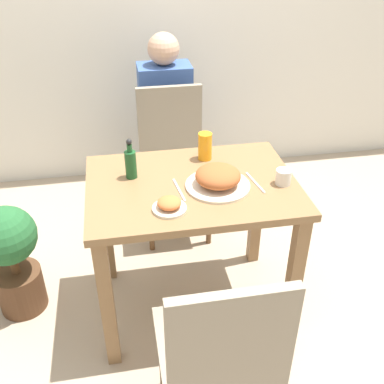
{
  "coord_description": "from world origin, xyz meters",
  "views": [
    {
      "loc": [
        -0.31,
        -1.71,
        1.81
      ],
      "look_at": [
        0.0,
        0.0,
        0.71
      ],
      "focal_mm": 42.0,
      "sensor_mm": 36.0,
      "label": 1
    }
  ],
  "objects_px": {
    "sauce_bottle": "(131,163)",
    "chair_near": "(221,352)",
    "side_plate": "(169,205)",
    "juice_glass": "(205,146)",
    "drink_cup": "(283,177)",
    "food_plate": "(218,178)",
    "potted_plant_left": "(12,255)",
    "chair_far": "(173,154)",
    "person_figure": "(166,122)"
  },
  "relations": [
    {
      "from": "side_plate",
      "to": "person_figure",
      "type": "bearing_deg",
      "value": 83.5
    },
    {
      "from": "food_plate",
      "to": "potted_plant_left",
      "type": "bearing_deg",
      "value": 169.12
    },
    {
      "from": "chair_near",
      "to": "juice_glass",
      "type": "bearing_deg",
      "value": -98.08
    },
    {
      "from": "chair_near",
      "to": "side_plate",
      "type": "xyz_separation_m",
      "value": [
        -0.1,
        0.54,
        0.26
      ]
    },
    {
      "from": "potted_plant_left",
      "to": "person_figure",
      "type": "xyz_separation_m",
      "value": [
        0.91,
        0.96,
        0.23
      ]
    },
    {
      "from": "drink_cup",
      "to": "sauce_bottle",
      "type": "bearing_deg",
      "value": 164.89
    },
    {
      "from": "sauce_bottle",
      "to": "drink_cup",
      "type": "bearing_deg",
      "value": -15.11
    },
    {
      "from": "food_plate",
      "to": "potted_plant_left",
      "type": "distance_m",
      "value": 1.11
    },
    {
      "from": "food_plate",
      "to": "chair_far",
      "type": "bearing_deg",
      "value": 96.58
    },
    {
      "from": "potted_plant_left",
      "to": "person_figure",
      "type": "distance_m",
      "value": 1.34
    },
    {
      "from": "side_plate",
      "to": "person_figure",
      "type": "height_order",
      "value": "person_figure"
    },
    {
      "from": "food_plate",
      "to": "sauce_bottle",
      "type": "distance_m",
      "value": 0.4
    },
    {
      "from": "chair_near",
      "to": "food_plate",
      "type": "distance_m",
      "value": 0.75
    },
    {
      "from": "chair_near",
      "to": "chair_far",
      "type": "height_order",
      "value": "same"
    },
    {
      "from": "food_plate",
      "to": "juice_glass",
      "type": "relative_size",
      "value": 2.12
    },
    {
      "from": "chair_near",
      "to": "sauce_bottle",
      "type": "relative_size",
      "value": 4.73
    },
    {
      "from": "food_plate",
      "to": "person_figure",
      "type": "distance_m",
      "value": 1.17
    },
    {
      "from": "person_figure",
      "to": "drink_cup",
      "type": "bearing_deg",
      "value": -72.01
    },
    {
      "from": "food_plate",
      "to": "sauce_bottle",
      "type": "height_order",
      "value": "sauce_bottle"
    },
    {
      "from": "chair_near",
      "to": "juice_glass",
      "type": "height_order",
      "value": "chair_near"
    },
    {
      "from": "side_plate",
      "to": "juice_glass",
      "type": "distance_m",
      "value": 0.47
    },
    {
      "from": "juice_glass",
      "to": "person_figure",
      "type": "bearing_deg",
      "value": 95.53
    },
    {
      "from": "chair_near",
      "to": "side_plate",
      "type": "relative_size",
      "value": 6.38
    },
    {
      "from": "chair_near",
      "to": "person_figure",
      "type": "relative_size",
      "value": 0.78
    },
    {
      "from": "potted_plant_left",
      "to": "chair_far",
      "type": "bearing_deg",
      "value": 33.92
    },
    {
      "from": "sauce_bottle",
      "to": "chair_near",
      "type": "bearing_deg",
      "value": -74.4
    },
    {
      "from": "food_plate",
      "to": "drink_cup",
      "type": "relative_size",
      "value": 4.09
    },
    {
      "from": "chair_far",
      "to": "potted_plant_left",
      "type": "relative_size",
      "value": 1.48
    },
    {
      "from": "chair_near",
      "to": "juice_glass",
      "type": "relative_size",
      "value": 6.72
    },
    {
      "from": "chair_far",
      "to": "food_plate",
      "type": "bearing_deg",
      "value": -83.42
    },
    {
      "from": "potted_plant_left",
      "to": "sauce_bottle",
      "type": "bearing_deg",
      "value": -3.59
    },
    {
      "from": "side_plate",
      "to": "drink_cup",
      "type": "distance_m",
      "value": 0.54
    },
    {
      "from": "chair_far",
      "to": "potted_plant_left",
      "type": "xyz_separation_m",
      "value": [
        -0.9,
        -0.61,
        -0.17
      ]
    },
    {
      "from": "juice_glass",
      "to": "sauce_bottle",
      "type": "relative_size",
      "value": 0.7
    },
    {
      "from": "side_plate",
      "to": "person_figure",
      "type": "xyz_separation_m",
      "value": [
        0.15,
        1.29,
        -0.2
      ]
    },
    {
      "from": "person_figure",
      "to": "potted_plant_left",
      "type": "bearing_deg",
      "value": -133.36
    },
    {
      "from": "side_plate",
      "to": "juice_glass",
      "type": "bearing_deg",
      "value": 60.39
    },
    {
      "from": "juice_glass",
      "to": "potted_plant_left",
      "type": "relative_size",
      "value": 0.22
    },
    {
      "from": "juice_glass",
      "to": "sauce_bottle",
      "type": "height_order",
      "value": "sauce_bottle"
    },
    {
      "from": "chair_far",
      "to": "food_plate",
      "type": "xyz_separation_m",
      "value": [
        0.09,
        -0.8,
        0.28
      ]
    },
    {
      "from": "chair_far",
      "to": "food_plate",
      "type": "relative_size",
      "value": 3.17
    },
    {
      "from": "side_plate",
      "to": "drink_cup",
      "type": "bearing_deg",
      "value": 12.05
    },
    {
      "from": "food_plate",
      "to": "person_figure",
      "type": "xyz_separation_m",
      "value": [
        -0.09,
        1.15,
        -0.22
      ]
    },
    {
      "from": "drink_cup",
      "to": "juice_glass",
      "type": "xyz_separation_m",
      "value": [
        -0.3,
        0.3,
        0.03
      ]
    },
    {
      "from": "chair_near",
      "to": "side_plate",
      "type": "bearing_deg",
      "value": -79.8
    },
    {
      "from": "food_plate",
      "to": "side_plate",
      "type": "bearing_deg",
      "value": -149.22
    },
    {
      "from": "chair_near",
      "to": "potted_plant_left",
      "type": "height_order",
      "value": "chair_near"
    },
    {
      "from": "chair_far",
      "to": "sauce_bottle",
      "type": "xyz_separation_m",
      "value": [
        -0.28,
        -0.65,
        0.31
      ]
    },
    {
      "from": "side_plate",
      "to": "potted_plant_left",
      "type": "bearing_deg",
      "value": 156.38
    },
    {
      "from": "food_plate",
      "to": "drink_cup",
      "type": "height_order",
      "value": "food_plate"
    }
  ]
}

